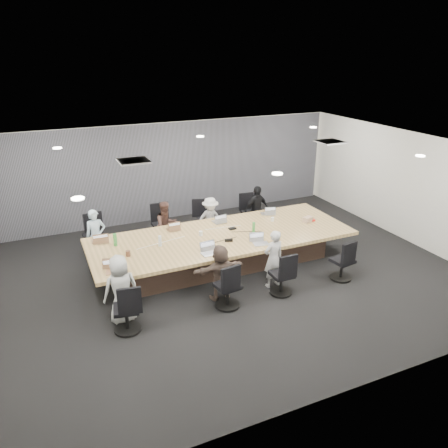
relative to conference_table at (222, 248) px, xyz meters
name	(u,v)px	position (x,y,z in m)	size (l,w,h in m)	color
floor	(231,273)	(0.00, -0.50, -0.40)	(10.00, 8.00, 0.00)	black
ceiling	(232,150)	(0.00, -0.50, 2.40)	(10.00, 8.00, 0.00)	white
wall_back	(174,171)	(0.00, 3.50, 1.00)	(10.00, 2.80, 0.00)	silver
wall_front	(355,311)	(0.00, -4.50, 1.00)	(10.00, 2.80, 0.00)	silver
wall_right	(408,187)	(5.00, -0.50, 1.00)	(8.00, 2.80, 0.00)	silver
curtain	(175,171)	(0.00, 3.42, 1.00)	(9.80, 0.04, 2.80)	slate
conference_table	(222,248)	(0.00, 0.00, 0.00)	(6.00, 2.20, 0.74)	#463229
chair_0	(95,239)	(-2.63, 1.70, 0.02)	(0.56, 0.56, 0.84)	black
chair_1	(163,228)	(-0.92, 1.70, 0.03)	(0.58, 0.58, 0.86)	black
chair_2	(206,222)	(0.26, 1.70, -0.01)	(0.53, 0.53, 0.79)	black
chair_3	(250,215)	(1.60, 1.70, -0.02)	(0.51, 0.51, 0.76)	black
chair_4	(126,312)	(-2.60, -1.70, -0.02)	(0.51, 0.51, 0.76)	black
chair_5	(228,289)	(-0.63, -1.70, -0.02)	(0.51, 0.51, 0.76)	black
chair_6	(281,278)	(0.58, -1.70, -0.04)	(0.49, 0.49, 0.73)	black
chair_7	(342,264)	(2.10, -1.70, -0.03)	(0.50, 0.50, 0.74)	black
person_0	(96,236)	(-2.63, 1.35, 0.24)	(0.47, 0.31, 1.28)	silver
laptop_0	(99,241)	(-2.63, 0.80, 0.35)	(0.34, 0.23, 0.02)	#8C6647
person_1	(166,226)	(-0.92, 1.35, 0.22)	(0.60, 0.47, 1.24)	#4E332D
laptop_1	(173,229)	(-0.92, 0.80, 0.35)	(0.28, 0.19, 0.02)	#8C6647
person_2	(210,220)	(0.26, 1.35, 0.19)	(0.77, 0.44, 1.19)	#B0B0B0
laptop_2	(219,221)	(0.26, 0.80, 0.35)	(0.31, 0.21, 0.02)	#B2B2B7
person_3	(256,210)	(1.60, 1.35, 0.26)	(0.78, 0.32, 1.33)	black
laptop_3	(266,214)	(1.60, 0.80, 0.35)	(0.29, 0.20, 0.02)	#B2B2B7
person_4	(121,289)	(-2.60, -1.35, 0.26)	(0.65, 0.42, 1.32)	#A8ABA8
laptop_4	(115,272)	(-2.60, -0.80, 0.35)	(0.32, 0.22, 0.02)	#8C6647
person_5	(220,272)	(-0.63, -1.35, 0.18)	(1.08, 0.34, 1.16)	brown
laptop_5	(210,254)	(-0.63, -0.80, 0.35)	(0.34, 0.23, 0.02)	#B2B2B7
person_6	(273,259)	(0.58, -1.35, 0.23)	(0.46, 0.30, 1.27)	#AFAFAF
laptop_6	(261,244)	(0.58, -0.80, 0.35)	(0.33, 0.23, 0.02)	#B2B2B7
bottle_green_left	(115,240)	(-2.34, 0.40, 0.48)	(0.08, 0.08, 0.28)	green
bottle_green_right	(254,227)	(0.74, -0.13, 0.46)	(0.07, 0.07, 0.24)	green
bottle_clear	(160,241)	(-1.46, 0.00, 0.46)	(0.07, 0.07, 0.24)	silver
cup_white_far	(201,233)	(-0.46, 0.17, 0.39)	(0.09, 0.09, 0.11)	white
cup_white_near	(272,219)	(1.49, 0.30, 0.39)	(0.08, 0.08, 0.10)	white
mug_brown	(128,254)	(-2.21, -0.21, 0.40)	(0.10, 0.10, 0.12)	brown
mic_left	(214,247)	(-0.44, -0.57, 0.35)	(0.14, 0.10, 0.03)	black
mic_right	(232,228)	(0.36, 0.23, 0.36)	(0.17, 0.11, 0.03)	black
stapler	(229,240)	(-0.01, -0.39, 0.37)	(0.18, 0.04, 0.07)	black
canvas_bag	(308,219)	(2.26, -0.10, 0.40)	(0.24, 0.15, 0.13)	tan
snack_packet	(311,220)	(2.36, -0.07, 0.36)	(0.20, 0.13, 0.04)	red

